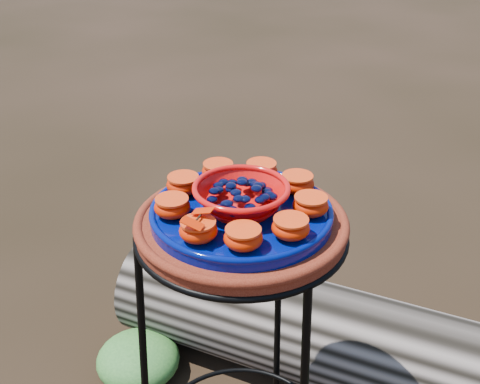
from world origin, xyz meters
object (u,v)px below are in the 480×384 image
at_px(terracotta_saucer, 241,226).
at_px(driftwood_log, 390,355).
at_px(red_bowl, 241,198).
at_px(cobalt_plate, 241,214).
at_px(plant_stand, 241,370).

relative_size(terracotta_saucer, driftwood_log, 0.25).
xyz_separation_m(red_bowl, driftwood_log, (0.25, 0.40, -0.63)).
height_order(terracotta_saucer, driftwood_log, terracotta_saucer).
distance_m(cobalt_plate, driftwood_log, 0.76).
bearing_deg(terracotta_saucer, red_bowl, 0.00).
bearing_deg(plant_stand, driftwood_log, 58.00).
relative_size(red_bowl, driftwood_log, 0.11).
distance_m(plant_stand, cobalt_plate, 0.39).
xyz_separation_m(cobalt_plate, red_bowl, (0.00, 0.00, 0.03)).
bearing_deg(cobalt_plate, driftwood_log, 58.00).
bearing_deg(driftwood_log, cobalt_plate, -122.00).
height_order(terracotta_saucer, cobalt_plate, cobalt_plate).
bearing_deg(driftwood_log, red_bowl, -122.00).
xyz_separation_m(terracotta_saucer, cobalt_plate, (0.00, 0.00, 0.03)).
height_order(plant_stand, cobalt_plate, cobalt_plate).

